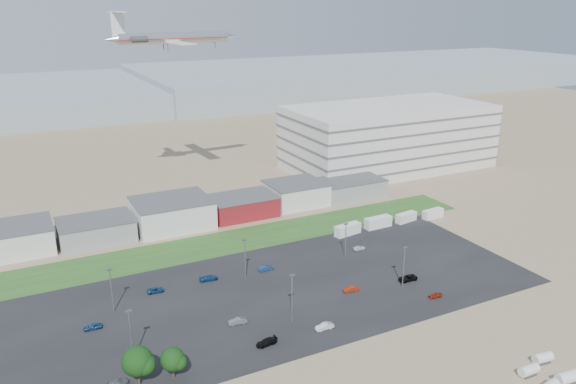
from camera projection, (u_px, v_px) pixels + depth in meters
ground at (303, 341)px, 110.34m from camera, size 700.00×700.00×0.00m
parking_lot at (281, 291)px, 129.41m from camera, size 120.00×50.00×0.01m
grass_strip at (213, 245)px, 154.34m from camera, size 160.00×16.00×0.02m
hills_backdrop at (140, 92)px, 392.61m from camera, size 700.00×200.00×9.00m
building_row at (135, 219)px, 161.88m from camera, size 170.00×20.00×8.00m
parking_garage at (388, 137)px, 225.32m from camera, size 80.00×40.00×25.00m
storage_tank_nw at (529, 370)px, 99.67m from camera, size 3.72×1.92×2.20m
storage_tank_ne at (543, 358)px, 103.18m from camera, size 3.83×2.23×2.18m
storage_tank_se at (568, 377)px, 97.52m from camera, size 4.36×2.50×2.50m
box_trailer_a at (348, 230)px, 160.89m from camera, size 8.50×3.84×3.08m
box_trailer_b at (378, 222)px, 166.12m from camera, size 8.56×2.95×3.18m
box_trailer_c at (406, 217)px, 170.62m from camera, size 7.53×3.49×2.72m
box_trailer_d at (433, 214)px, 173.65m from camera, size 7.39×2.92×2.71m
tree_right at (137, 364)px, 96.08m from camera, size 5.74×5.74×8.61m
tree_near at (173, 362)px, 98.15m from camera, size 4.60×4.60×6.90m
lightpole_front_l at (131, 336)px, 102.58m from camera, size 1.24×0.52×10.52m
lightpole_front_m at (292, 299)px, 115.22m from camera, size 1.28×0.53×10.89m
lightpole_front_r at (404, 267)px, 129.74m from camera, size 1.19×0.50×10.15m
lightpole_back_l at (112, 291)px, 119.22m from camera, size 1.19×0.50×10.10m
lightpole_back_m at (245, 259)px, 133.75m from camera, size 1.20×0.50×10.23m
lightpole_back_r at (346, 241)px, 145.16m from camera, size 1.12×0.47×9.53m
airliner at (174, 38)px, 185.39m from camera, size 47.82×34.37×13.50m
parked_car_0 at (408, 278)px, 134.21m from camera, size 4.75×2.32×1.30m
parked_car_1 at (351, 289)px, 129.08m from camera, size 3.76×1.69×1.20m
parked_car_2 at (435, 295)px, 126.48m from camera, size 3.31×1.62×1.09m
parked_car_3 at (267, 342)px, 108.81m from camera, size 4.46×2.19×1.25m
parked_car_4 at (238, 321)px, 116.05m from camera, size 4.02×1.85×1.28m
parked_car_5 at (93, 327)px, 114.06m from camera, size 3.72×1.76×1.23m
parked_car_6 at (209, 278)px, 134.33m from camera, size 4.60×2.22×1.29m
parked_car_8 at (359, 248)px, 151.06m from camera, size 3.47×1.47×1.17m
parked_car_9 at (155, 290)px, 128.73m from camera, size 4.04×2.13×1.08m
parked_car_10 at (118, 383)px, 97.25m from camera, size 3.84×1.57×1.11m
parked_car_11 at (266, 268)px, 139.42m from camera, size 3.78×1.37×1.24m
parked_car_13 at (324, 326)px, 114.06m from camera, size 3.93×1.37×1.29m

